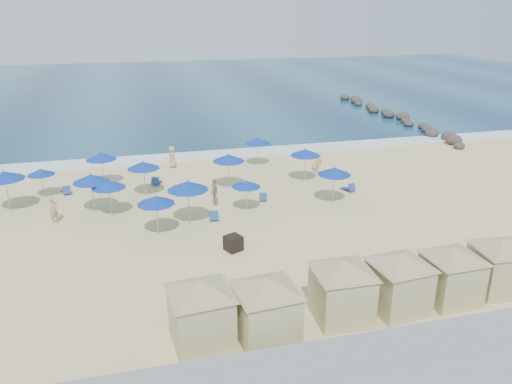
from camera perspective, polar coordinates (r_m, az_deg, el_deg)
ground at (r=28.44m, az=-3.05°, el=-4.45°), size 160.00×160.00×0.00m
ocean at (r=81.37m, az=-10.95°, el=11.64°), size 160.00×80.00×0.06m
surf_line at (r=42.82m, az=-7.20°, el=4.11°), size 160.00×2.50×0.08m
rock_jetty at (r=59.12m, az=15.45°, el=8.39°), size 2.56×26.66×0.96m
trash_bin at (r=26.12m, az=-2.61°, el=-5.86°), size 1.04×1.04×0.79m
cabana_0 at (r=18.90m, az=-6.35°, el=-12.61°), size 4.67×4.67×2.95m
cabana_1 at (r=18.99m, az=1.21°, el=-12.34°), size 4.64×4.64×2.92m
cabana_2 at (r=20.44m, az=9.84°, el=-10.08°), size 4.67×4.67×2.93m
cabana_3 at (r=21.56m, az=16.10°, el=-9.04°), size 4.54×4.54×2.86m
cabana_4 at (r=22.90m, az=21.54°, el=-7.99°), size 4.48×4.48×2.81m
cabana_5 at (r=24.51m, az=26.17°, el=-6.80°), size 4.47×4.47×2.81m
umbrella_1 at (r=33.89m, az=-26.83°, el=1.71°), size 2.38×2.38×2.71m
umbrella_2 at (r=35.62m, az=-23.39°, el=2.12°), size 1.81×1.81×2.06m
umbrella_3 at (r=30.94m, az=-16.51°, el=0.85°), size 2.06×2.06×2.34m
umbrella_4 at (r=36.59m, az=-17.30°, el=3.92°), size 2.16×2.16×2.46m
umbrella_5 at (r=33.76m, az=-12.76°, el=3.01°), size 2.16×2.16×2.46m
umbrella_6 at (r=28.72m, az=-7.81°, el=0.73°), size 2.39×2.39×2.72m
umbrella_7 at (r=34.31m, az=-3.16°, el=3.92°), size 2.25×2.25×2.56m
umbrella_8 at (r=30.45m, az=-1.12°, el=0.95°), size 1.82×1.82×2.07m
umbrella_9 at (r=39.47m, az=0.24°, el=5.84°), size 2.04×2.04×2.32m
umbrella_10 at (r=35.90m, az=5.66°, el=4.53°), size 2.21×2.21×2.51m
umbrella_11 at (r=32.04m, az=8.95°, el=2.36°), size 2.18×2.18×2.48m
umbrella_12 at (r=31.76m, az=-18.35°, el=1.49°), size 2.24×2.24×2.55m
umbrella_13 at (r=27.68m, az=-11.39°, el=-0.91°), size 2.10×2.10×2.39m
beach_chair_1 at (r=36.27m, az=-20.89°, el=0.16°), size 0.81×1.26×0.64m
beach_chair_2 at (r=36.33m, az=-11.32°, el=1.20°), size 0.87×1.34×0.68m
beach_chair_3 at (r=29.93m, az=-4.85°, el=-2.71°), size 0.67×1.25×0.66m
beach_chair_4 at (r=32.76m, az=0.82°, el=-0.58°), size 0.78×1.20×0.61m
beach_chair_5 at (r=34.97m, az=10.56°, el=0.46°), size 0.82×1.24×0.63m
beachgoer_0 at (r=31.38m, az=-22.11°, el=-1.95°), size 0.69×0.69×1.62m
beachgoer_1 at (r=31.93m, az=-4.76°, el=0.06°), size 0.65×1.10×1.75m
beachgoer_2 at (r=38.24m, az=7.01°, el=3.39°), size 1.26×1.10×1.69m
beachgoer_3 at (r=39.82m, az=-9.53°, el=3.99°), size 0.92×1.02×1.74m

